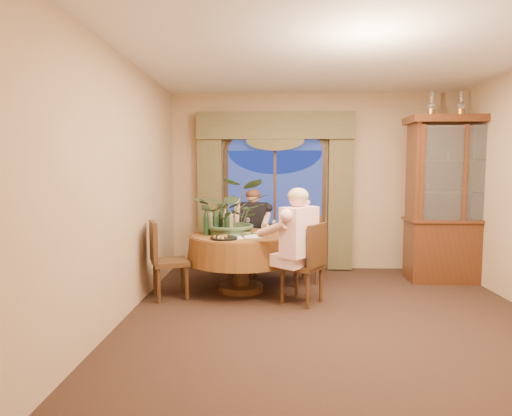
{
  "coord_description": "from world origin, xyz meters",
  "views": [
    {
      "loc": [
        -0.69,
        -4.38,
        1.59
      ],
      "look_at": [
        -0.86,
        1.15,
        1.1
      ],
      "focal_mm": 30.0,
      "sensor_mm": 36.0,
      "label": 1
    }
  ],
  "objects_px": {
    "oil_lamp_left": "(431,104)",
    "olive_bowl": "(245,233)",
    "wine_bottle_2": "(206,223)",
    "chair_back": "(245,243)",
    "person_scarf": "(302,239)",
    "wine_bottle_1": "(221,220)",
    "person_pink": "(299,248)",
    "wine_bottle_5": "(225,221)",
    "wine_bottle_0": "(210,221)",
    "oil_lamp_center": "(461,104)",
    "oil_lamp_right": "(491,104)",
    "china_cabinet": "(457,200)",
    "stoneware_vase": "(231,224)",
    "chair_back_right": "(300,249)",
    "centerpiece_plant": "(233,187)",
    "person_back": "(253,232)",
    "chair_right": "(302,263)",
    "dining_table": "(241,263)",
    "chair_front_left": "(170,260)",
    "wine_bottle_4": "(215,222)",
    "wine_bottle_3": "(227,222)"
  },
  "relations": [
    {
      "from": "oil_lamp_left",
      "to": "olive_bowl",
      "type": "relative_size",
      "value": 2.1
    },
    {
      "from": "oil_lamp_left",
      "to": "wine_bottle_2",
      "type": "height_order",
      "value": "oil_lamp_left"
    },
    {
      "from": "chair_back",
      "to": "olive_bowl",
      "type": "bearing_deg",
      "value": 93.6
    },
    {
      "from": "person_scarf",
      "to": "wine_bottle_1",
      "type": "relative_size",
      "value": 3.89
    },
    {
      "from": "person_pink",
      "to": "wine_bottle_5",
      "type": "xyz_separation_m",
      "value": [
        -0.93,
        0.71,
        0.22
      ]
    },
    {
      "from": "olive_bowl",
      "to": "wine_bottle_0",
      "type": "relative_size",
      "value": 0.49
    },
    {
      "from": "oil_lamp_center",
      "to": "olive_bowl",
      "type": "bearing_deg",
      "value": -167.95
    },
    {
      "from": "oil_lamp_right",
      "to": "wine_bottle_1",
      "type": "height_order",
      "value": "oil_lamp_right"
    },
    {
      "from": "china_cabinet",
      "to": "wine_bottle_1",
      "type": "bearing_deg",
      "value": -173.21
    },
    {
      "from": "stoneware_vase",
      "to": "wine_bottle_0",
      "type": "relative_size",
      "value": 0.79
    },
    {
      "from": "chair_back_right",
      "to": "centerpiece_plant",
      "type": "distance_m",
      "value": 1.31
    },
    {
      "from": "person_pink",
      "to": "person_scarf",
      "type": "bearing_deg",
      "value": 35.43
    },
    {
      "from": "person_scarf",
      "to": "wine_bottle_5",
      "type": "distance_m",
      "value": 1.09
    },
    {
      "from": "oil_lamp_right",
      "to": "person_back",
      "type": "distance_m",
      "value": 3.81
    },
    {
      "from": "china_cabinet",
      "to": "person_back",
      "type": "distance_m",
      "value": 2.96
    },
    {
      "from": "oil_lamp_left",
      "to": "wine_bottle_5",
      "type": "distance_m",
      "value": 3.3
    },
    {
      "from": "centerpiece_plant",
      "to": "olive_bowl",
      "type": "bearing_deg",
      "value": -44.33
    },
    {
      "from": "chair_back",
      "to": "person_pink",
      "type": "relative_size",
      "value": 0.69
    },
    {
      "from": "oil_lamp_right",
      "to": "stoneware_vase",
      "type": "height_order",
      "value": "oil_lamp_right"
    },
    {
      "from": "oil_lamp_right",
      "to": "stoneware_vase",
      "type": "relative_size",
      "value": 1.31
    },
    {
      "from": "china_cabinet",
      "to": "chair_right",
      "type": "distance_m",
      "value": 2.61
    },
    {
      "from": "china_cabinet",
      "to": "olive_bowl",
      "type": "height_order",
      "value": "china_cabinet"
    },
    {
      "from": "dining_table",
      "to": "chair_front_left",
      "type": "relative_size",
      "value": 1.47
    },
    {
      "from": "oil_lamp_center",
      "to": "person_scarf",
      "type": "relative_size",
      "value": 0.27
    },
    {
      "from": "oil_lamp_center",
      "to": "centerpiece_plant",
      "type": "xyz_separation_m",
      "value": [
        -3.15,
        -0.47,
        -1.14
      ]
    },
    {
      "from": "person_pink",
      "to": "chair_right",
      "type": "bearing_deg",
      "value": 23.18
    },
    {
      "from": "dining_table",
      "to": "chair_back",
      "type": "xyz_separation_m",
      "value": [
        -0.0,
        0.92,
        0.1
      ]
    },
    {
      "from": "oil_lamp_left",
      "to": "chair_front_left",
      "type": "xyz_separation_m",
      "value": [
        -3.48,
        -0.95,
        -2.03
      ]
    },
    {
      "from": "chair_back_right",
      "to": "wine_bottle_2",
      "type": "xyz_separation_m",
      "value": [
        -1.25,
        -0.47,
        0.44
      ]
    },
    {
      "from": "wine_bottle_4",
      "to": "wine_bottle_0",
      "type": "bearing_deg",
      "value": 116.8
    },
    {
      "from": "stoneware_vase",
      "to": "centerpiece_plant",
      "type": "bearing_deg",
      "value": 48.67
    },
    {
      "from": "person_back",
      "to": "stoneware_vase",
      "type": "distance_m",
      "value": 0.87
    },
    {
      "from": "oil_lamp_right",
      "to": "wine_bottle_2",
      "type": "xyz_separation_m",
      "value": [
        -3.89,
        -0.66,
        -1.59
      ]
    },
    {
      "from": "stoneware_vase",
      "to": "wine_bottle_5",
      "type": "relative_size",
      "value": 0.79
    },
    {
      "from": "centerpiece_plant",
      "to": "person_back",
      "type": "bearing_deg",
      "value": 72.29
    },
    {
      "from": "person_scarf",
      "to": "wine_bottle_0",
      "type": "height_order",
      "value": "person_scarf"
    },
    {
      "from": "person_back",
      "to": "person_scarf",
      "type": "relative_size",
      "value": 1.02
    },
    {
      "from": "chair_back",
      "to": "wine_bottle_1",
      "type": "height_order",
      "value": "wine_bottle_1"
    },
    {
      "from": "stoneware_vase",
      "to": "dining_table",
      "type": "bearing_deg",
      "value": -33.59
    },
    {
      "from": "chair_right",
      "to": "person_back",
      "type": "relative_size",
      "value": 0.73
    },
    {
      "from": "oil_lamp_left",
      "to": "oil_lamp_center",
      "type": "xyz_separation_m",
      "value": [
        0.41,
        0.0,
        0.0
      ]
    },
    {
      "from": "wine_bottle_5",
      "to": "chair_back_right",
      "type": "bearing_deg",
      "value": 18.16
    },
    {
      "from": "china_cabinet",
      "to": "olive_bowl",
      "type": "xyz_separation_m",
      "value": [
        -2.98,
        -0.64,
        -0.39
      ]
    },
    {
      "from": "centerpiece_plant",
      "to": "wine_bottle_1",
      "type": "bearing_deg",
      "value": 157.02
    },
    {
      "from": "oil_lamp_center",
      "to": "wine_bottle_3",
      "type": "distance_m",
      "value": 3.64
    },
    {
      "from": "person_pink",
      "to": "wine_bottle_0",
      "type": "distance_m",
      "value": 1.39
    },
    {
      "from": "wine_bottle_5",
      "to": "person_pink",
      "type": "bearing_deg",
      "value": -37.32
    },
    {
      "from": "person_scarf",
      "to": "centerpiece_plant",
      "type": "height_order",
      "value": "centerpiece_plant"
    },
    {
      "from": "wine_bottle_1",
      "to": "wine_bottle_2",
      "type": "xyz_separation_m",
      "value": [
        -0.16,
        -0.27,
        0.0
      ]
    },
    {
      "from": "dining_table",
      "to": "person_pink",
      "type": "xyz_separation_m",
      "value": [
        0.72,
        -0.64,
        0.32
      ]
    }
  ]
}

